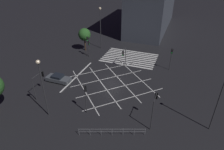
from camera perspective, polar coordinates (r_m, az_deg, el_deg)
name	(u,v)px	position (r m, az deg, el deg)	size (l,w,h in m)	color
ground_plane	(112,83)	(35.33, 0.00, -2.23)	(200.00, 200.00, 0.00)	black
road_markings	(124,63)	(42.09, 3.45, 3.41)	(17.43, 23.65, 0.01)	silver
traffic_light_sw_cross	(171,55)	(39.56, 16.60, 5.48)	(0.36, 0.39, 4.53)	#2D2D30
traffic_light_median_south	(124,54)	(40.05, 3.46, 6.06)	(0.36, 2.17, 3.55)	#2D2D30
traffic_light_se_cross	(88,42)	(44.51, -6.97, 9.21)	(0.36, 0.39, 4.42)	#2D2D30
traffic_light_nw_cross	(155,104)	(25.71, 12.06, -8.06)	(0.36, 2.36, 4.54)	#2D2D30
traffic_light_se_main	(89,45)	(44.07, -6.63, 8.43)	(0.39, 0.36, 3.82)	#2D2D30
traffic_light_median_north	(86,94)	(27.26, -7.56, -5.29)	(0.36, 0.39, 4.58)	#2D2D30
traffic_light_ne_cross	(39,79)	(32.76, -20.13, -1.16)	(0.36, 2.73, 3.94)	#2D2D30
street_lamp_east	(222,91)	(26.03, 28.81, -4.13)	(0.43, 0.43, 9.23)	#2D2D30
street_lamp_west	(100,19)	(47.25, -3.36, 15.59)	(0.57, 0.57, 9.73)	#2D2D30
street_lamp_far	(41,77)	(26.45, -19.62, -0.59)	(0.54, 0.54, 8.58)	#2D2D30
street_tree_near	(84,35)	(47.29, -7.89, 11.38)	(2.84, 2.84, 5.35)	#38281C
waiting_car	(58,78)	(36.68, -15.10, -0.94)	(4.44, 1.81, 1.29)	#474C51
pedestrian_railing	(112,131)	(25.45, 0.00, -15.75)	(7.69, 2.92, 1.05)	gray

